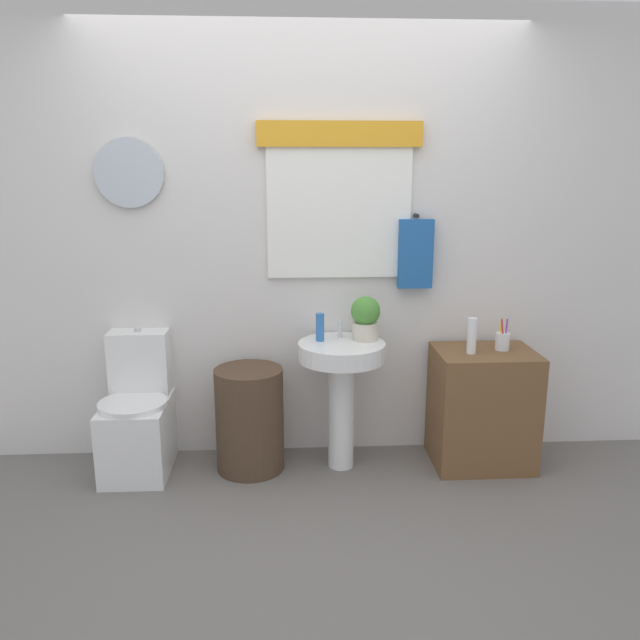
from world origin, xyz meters
TOP-DOWN VIEW (x-y plane):
  - ground_plane at (0.00, 0.00)m, footprint 8.00×8.00m
  - back_wall at (0.00, 1.15)m, footprint 4.40×0.18m
  - toilet at (-0.97, 0.89)m, footprint 0.38×0.51m
  - laundry_hamper at (-0.32, 0.85)m, footprint 0.39×0.39m
  - pedestal_sink at (0.21, 0.85)m, footprint 0.50×0.50m
  - faucet at (0.21, 0.97)m, footprint 0.03×0.03m
  - wooden_cabinet at (1.04, 0.85)m, footprint 0.57×0.44m
  - soap_bottle at (0.09, 0.90)m, footprint 0.05×0.05m
  - potted_plant at (0.35, 0.91)m, footprint 0.17×0.17m
  - lotion_bottle at (0.94, 0.81)m, footprint 0.05×0.05m
  - toothbrush_cup at (1.14, 0.87)m, footprint 0.08×0.08m

SIDE VIEW (x-z plane):
  - ground_plane at x=0.00m, z-range 0.00..0.00m
  - laundry_hamper at x=-0.32m, z-range 0.00..0.61m
  - toilet at x=-0.97m, z-range -0.10..0.71m
  - wooden_cabinet at x=1.04m, z-range 0.00..0.69m
  - pedestal_sink at x=0.21m, z-range 0.19..0.94m
  - toothbrush_cup at x=1.14m, z-range 0.65..0.84m
  - lotion_bottle at x=0.94m, z-range 0.69..0.90m
  - faucet at x=0.21m, z-range 0.75..0.85m
  - soap_bottle at x=0.09m, z-range 0.75..0.91m
  - potted_plant at x=0.35m, z-range 0.76..1.01m
  - back_wall at x=0.00m, z-range 0.01..2.61m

